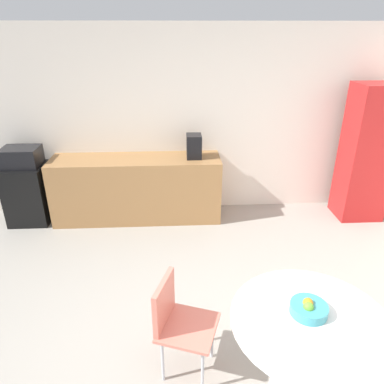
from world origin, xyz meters
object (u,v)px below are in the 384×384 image
at_px(locker_cabinet, 367,154).
at_px(coffee_maker, 194,146).
at_px(microwave, 21,157).
at_px(round_table, 308,335).
at_px(mini_fridge, 29,194).
at_px(fruit_bowl, 309,309).
at_px(chair_coral, 176,316).
at_px(mug_white, 196,153).

relative_size(locker_cabinet, coffee_maker, 5.89).
bearing_deg(locker_cabinet, microwave, 178.78).
distance_m(locker_cabinet, round_table, 3.30).
xyz_separation_m(mini_fridge, coffee_maker, (2.31, 0.00, 0.65)).
bearing_deg(fruit_bowl, microwave, 136.15).
xyz_separation_m(microwave, round_table, (2.93, -2.87, -0.34)).
relative_size(locker_cabinet, fruit_bowl, 7.42).
bearing_deg(chair_coral, fruit_bowl, -15.76).
height_order(mini_fridge, round_table, mini_fridge).
relative_size(mini_fridge, fruit_bowl, 3.23).
bearing_deg(mini_fridge, locker_cabinet, -1.22).
bearing_deg(mini_fridge, microwave, 0.00).
relative_size(mini_fridge, locker_cabinet, 0.43).
bearing_deg(fruit_bowl, chair_coral, 164.24).
xyz_separation_m(mini_fridge, mug_white, (2.34, 0.05, 0.54)).
relative_size(fruit_bowl, mug_white, 1.97).
xyz_separation_m(round_table, mug_white, (-0.59, 2.93, 0.34)).
xyz_separation_m(locker_cabinet, coffee_maker, (-2.38, 0.10, 0.12)).
xyz_separation_m(mini_fridge, round_table, (2.93, -2.87, 0.20)).
distance_m(mini_fridge, chair_coral, 3.27).
xyz_separation_m(mini_fridge, chair_coral, (2.03, -2.56, 0.11)).
bearing_deg(mug_white, mini_fridge, -178.70).
relative_size(round_table, fruit_bowl, 4.25).
height_order(mini_fridge, chair_coral, chair_coral).
height_order(microwave, round_table, microwave).
relative_size(microwave, mug_white, 3.72).
bearing_deg(round_table, locker_cabinet, 57.62).
bearing_deg(mini_fridge, chair_coral, -51.62).
xyz_separation_m(microwave, mug_white, (2.34, 0.05, -0.00)).
bearing_deg(chair_coral, mini_fridge, 128.38).
xyz_separation_m(locker_cabinet, mug_white, (-2.35, 0.15, 0.01)).
bearing_deg(fruit_bowl, mini_fridge, 136.15).
relative_size(mini_fridge, coffee_maker, 2.56).
xyz_separation_m(locker_cabinet, fruit_bowl, (-1.76, -2.71, -0.15)).
height_order(microwave, fruit_bowl, microwave).
bearing_deg(mug_white, coffee_maker, -119.21).
relative_size(round_table, mug_white, 8.35).
height_order(mini_fridge, mug_white, mug_white).
height_order(round_table, mug_white, mug_white).
bearing_deg(round_table, coffee_maker, 102.14).
bearing_deg(coffee_maker, microwave, 180.00).
bearing_deg(round_table, mug_white, 101.36).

